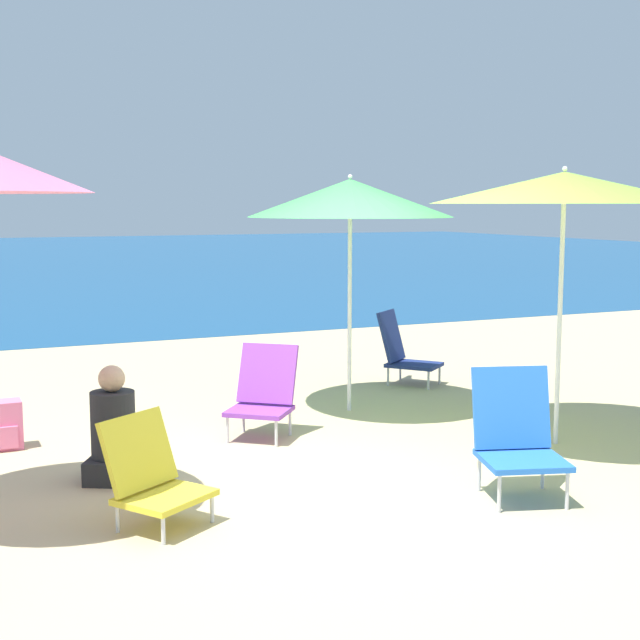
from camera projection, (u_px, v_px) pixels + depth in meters
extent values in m
plane|color=#C6B284|center=(341.00, 473.00, 6.19)|extent=(60.00, 60.00, 0.00)
cube|color=navy|center=(2.00, 259.00, 30.08)|extent=(60.00, 40.00, 0.01)
cylinder|color=white|center=(559.00, 326.00, 6.82)|extent=(0.04, 0.04, 1.86)
cone|color=#8ECC3D|center=(564.00, 188.00, 6.69)|extent=(2.02, 2.02, 0.24)
sphere|color=white|center=(565.00, 169.00, 6.67)|extent=(0.04, 0.04, 0.04)
cylinder|color=white|center=(350.00, 315.00, 7.95)|extent=(0.04, 0.04, 1.74)
cone|color=#47B756|center=(350.00, 198.00, 7.81)|extent=(1.82, 1.82, 0.33)
sphere|color=white|center=(350.00, 177.00, 7.79)|extent=(0.04, 0.04, 0.04)
cylinder|color=silver|center=(227.00, 430.00, 6.94)|extent=(0.02, 0.02, 0.21)
cylinder|color=silver|center=(276.00, 433.00, 6.84)|extent=(0.02, 0.02, 0.21)
cylinder|color=silver|center=(244.00, 419.00, 7.29)|extent=(0.02, 0.02, 0.21)
cylinder|color=silver|center=(290.00, 422.00, 7.18)|extent=(0.02, 0.02, 0.21)
cube|color=purple|center=(259.00, 411.00, 7.05)|extent=(0.63, 0.62, 0.04)
cube|color=purple|center=(268.00, 374.00, 7.21)|extent=(0.50, 0.46, 0.47)
cylinder|color=silver|center=(163.00, 531.00, 4.87)|extent=(0.02, 0.02, 0.16)
cylinder|color=silver|center=(212.00, 509.00, 5.22)|extent=(0.02, 0.02, 0.16)
cylinder|color=silver|center=(118.00, 519.00, 5.06)|extent=(0.02, 0.02, 0.16)
cylinder|color=silver|center=(168.00, 498.00, 5.40)|extent=(0.02, 0.02, 0.16)
cube|color=yellow|center=(165.00, 497.00, 5.12)|extent=(0.63, 0.61, 0.04)
cube|color=yellow|center=(138.00, 451.00, 5.20)|extent=(0.51, 0.42, 0.43)
cylinder|color=silver|center=(499.00, 493.00, 5.38)|extent=(0.02, 0.02, 0.24)
cylinder|color=silver|center=(567.00, 491.00, 5.43)|extent=(0.02, 0.02, 0.24)
cylinder|color=silver|center=(479.00, 473.00, 5.78)|extent=(0.02, 0.02, 0.24)
cylinder|color=silver|center=(543.00, 471.00, 5.83)|extent=(0.02, 0.02, 0.24)
cube|color=blue|center=(522.00, 460.00, 5.59)|extent=(0.63, 0.61, 0.04)
cube|color=blue|center=(511.00, 407.00, 5.79)|extent=(0.53, 0.30, 0.53)
cylinder|color=silver|center=(428.00, 380.00, 8.95)|extent=(0.02, 0.02, 0.19)
cylinder|color=silver|center=(440.00, 375.00, 9.25)|extent=(0.02, 0.02, 0.19)
cylinder|color=silver|center=(388.00, 377.00, 9.14)|extent=(0.02, 0.02, 0.19)
cylinder|color=silver|center=(400.00, 371.00, 9.44)|extent=(0.02, 0.02, 0.19)
cube|color=navy|center=(414.00, 365.00, 9.18)|extent=(0.64, 0.65, 0.04)
cube|color=navy|center=(391.00, 336.00, 9.26)|extent=(0.42, 0.39, 0.53)
cube|color=#262628|center=(114.00, 468.00, 6.02)|extent=(0.47, 0.50, 0.16)
cylinder|color=#262628|center=(113.00, 424.00, 5.98)|extent=(0.30, 0.30, 0.45)
sphere|color=tan|center=(112.00, 379.00, 5.94)|extent=(0.18, 0.18, 0.18)
cube|color=pink|center=(2.00, 425.00, 6.78)|extent=(0.29, 0.20, 0.37)
cube|color=pink|center=(4.00, 438.00, 6.68)|extent=(0.20, 0.03, 0.17)
cylinder|color=#4CB266|center=(506.00, 390.00, 8.52)|extent=(0.07, 0.07, 0.18)
cylinder|color=#4CB266|center=(506.00, 378.00, 8.50)|extent=(0.03, 0.03, 0.06)
cylinder|color=black|center=(506.00, 374.00, 8.50)|extent=(0.04, 0.04, 0.02)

